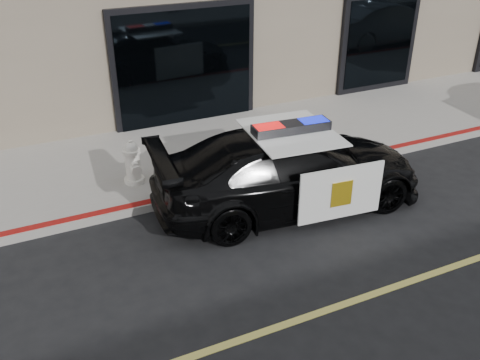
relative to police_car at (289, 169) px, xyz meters
name	(u,v)px	position (x,y,z in m)	size (l,w,h in m)	color
ground	(416,280)	(0.64, -2.68, -0.71)	(120.00, 120.00, 0.00)	black
sidewalk_n	(256,142)	(0.64, 2.57, -0.64)	(60.00, 3.50, 0.15)	gray
police_car	(289,169)	(0.00, 0.00, 0.00)	(2.86, 5.21, 1.59)	black
fire_hydrant	(133,163)	(-2.36, 1.72, -0.16)	(0.38, 0.53, 0.85)	white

